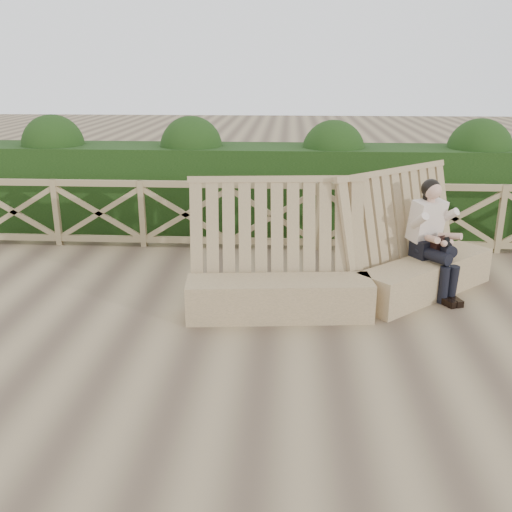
{
  "coord_description": "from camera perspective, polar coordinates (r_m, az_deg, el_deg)",
  "views": [
    {
      "loc": [
        0.25,
        -5.4,
        2.84
      ],
      "look_at": [
        -0.1,
        0.4,
        0.9
      ],
      "focal_mm": 40.0,
      "sensor_mm": 36.0,
      "label": 1
    }
  ],
  "objects": [
    {
      "name": "ground",
      "position": [
        6.1,
        0.69,
        -9.26
      ],
      "size": [
        60.0,
        60.0,
        0.0
      ],
      "primitive_type": "plane",
      "color": "brown",
      "rests_on": "ground"
    },
    {
      "name": "bench",
      "position": [
        7.2,
        9.75,
        -1.61
      ],
      "size": [
        4.0,
        2.27,
        1.6
      ],
      "rotation": [
        0.0,
        0.0,
        0.4
      ],
      "color": "olive",
      "rests_on": "ground"
    },
    {
      "name": "woman",
      "position": [
        7.66,
        17.24,
        2.13
      ],
      "size": [
        0.67,
        0.94,
        1.49
      ],
      "rotation": [
        0.0,
        0.0,
        0.52
      ],
      "color": "black",
      "rests_on": "ground"
    },
    {
      "name": "guardrail",
      "position": [
        9.19,
        1.76,
        4.05
      ],
      "size": [
        10.1,
        0.09,
        1.1
      ],
      "color": "#947F56",
      "rests_on": "ground"
    },
    {
      "name": "hedge",
      "position": [
        10.31,
        1.97,
        6.77
      ],
      "size": [
        12.0,
        1.2,
        1.5
      ],
      "primitive_type": "cube",
      "color": "black",
      "rests_on": "ground"
    }
  ]
}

